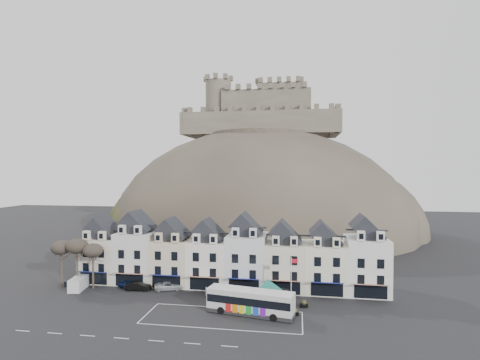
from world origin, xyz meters
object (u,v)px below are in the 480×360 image
object	(u,v)px
car_navy	(128,284)
car_maroon	(233,293)
white_van	(79,283)
car_black	(138,286)
bus	(250,301)
car_charcoal	(283,291)
red_buoy	(282,297)
bus_shelter	(268,286)
car_white	(219,292)
flagpole	(292,277)
car_silver	(169,286)

from	to	relation	value
car_navy	car_maroon	world-z (taller)	car_maroon
white_van	car_black	bearing A→B (deg)	-4.56
bus	car_maroon	bearing A→B (deg)	130.67
white_van	car_charcoal	distance (m)	35.23
red_buoy	white_van	bearing A→B (deg)	177.32
car_black	car_maroon	xyz separation A→B (m)	(16.73, -1.11, 0.03)
bus_shelter	car_charcoal	distance (m)	7.17
car_white	car_charcoal	world-z (taller)	car_white
bus	car_white	xyz separation A→B (m)	(-6.06, 7.13, -1.28)
car_black	car_white	world-z (taller)	car_black
white_van	car_navy	distance (m)	8.45
car_maroon	bus_shelter	bearing A→B (deg)	-102.64
white_van	car_navy	world-z (taller)	white_van
car_navy	car_white	xyz separation A→B (m)	(16.52, -1.21, -0.01)
bus_shelter	car_white	bearing A→B (deg)	167.52
car_maroon	car_charcoal	size ratio (longest dim) A/B	1.11
car_white	car_maroon	size ratio (longest dim) A/B	1.04
flagpole	bus	bearing A→B (deg)	-138.56
car_navy	car_charcoal	distance (m)	26.92
bus	car_navy	size ratio (longest dim) A/B	3.25
white_van	car_silver	xyz separation A→B (m)	(15.54, 2.28, -0.37)
bus	car_navy	distance (m)	24.10
car_navy	car_black	size ratio (longest dim) A/B	0.90
bus_shelter	red_buoy	size ratio (longest dim) A/B	3.15
car_silver	car_charcoal	bearing A→B (deg)	-108.54
car_black	car_white	bearing A→B (deg)	-95.85
car_black	car_silver	xyz separation A→B (m)	(5.20, 1.17, -0.04)
bus	car_charcoal	distance (m)	10.02
bus	car_black	size ratio (longest dim) A/B	2.91
bus_shelter	flagpole	bearing A→B (deg)	50.89
bus	car_navy	xyz separation A→B (m)	(-22.58, 8.34, -1.28)
flagpole	car_maroon	world-z (taller)	flagpole
car_navy	car_silver	distance (m)	7.33
white_van	car_charcoal	bearing A→B (deg)	-6.63
flagpole	car_navy	distance (m)	28.73
bus_shelter	white_van	xyz separation A→B (m)	(-33.09, 3.79, -2.36)
bus	red_buoy	xyz separation A→B (m)	(4.34, 4.79, -0.87)
bus_shelter	car_silver	xyz separation A→B (m)	(-17.55, 6.07, -2.73)
car_silver	car_charcoal	size ratio (longest dim) A/B	1.22
red_buoy	bus	bearing A→B (deg)	-132.18
car_white	car_maroon	world-z (taller)	car_maroon
car_white	car_silver	bearing A→B (deg)	62.72
bus	flagpole	xyz separation A→B (m)	(5.76, 5.08, 2.18)
bus	car_white	bearing A→B (deg)	140.92
flagpole	car_white	distance (m)	12.48
white_van	car_navy	bearing A→B (deg)	2.35
bus	white_van	world-z (taller)	bus
car_navy	car_silver	world-z (taller)	car_silver
car_maroon	car_navy	bearing A→B (deg)	103.80
bus	car_white	world-z (taller)	bus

